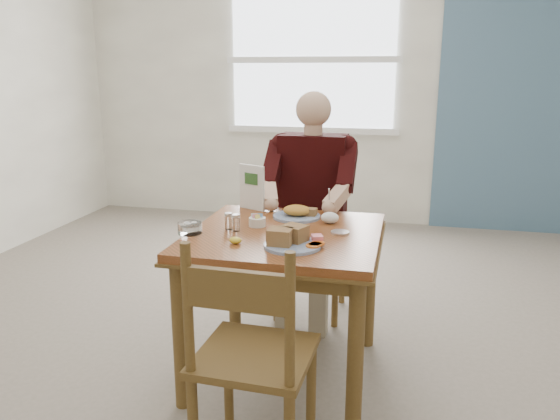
% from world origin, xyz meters
% --- Properties ---
extents(floor, '(6.00, 6.00, 0.00)m').
position_xyz_m(floor, '(0.00, 0.00, 0.00)').
color(floor, '#6E6759').
rests_on(floor, ground).
extents(wall_back, '(5.50, 0.00, 5.50)m').
position_xyz_m(wall_back, '(0.00, 3.00, 1.40)').
color(wall_back, white).
rests_on(wall_back, ground).
extents(accent_panel, '(1.60, 0.02, 2.80)m').
position_xyz_m(accent_panel, '(1.60, 2.98, 1.40)').
color(accent_panel, slate).
rests_on(accent_panel, ground).
extents(lemon_wedge, '(0.06, 0.05, 0.03)m').
position_xyz_m(lemon_wedge, '(-0.17, -0.23, 0.77)').
color(lemon_wedge, yellow).
rests_on(lemon_wedge, table).
extents(napkin, '(0.10, 0.09, 0.06)m').
position_xyz_m(napkin, '(0.19, 0.20, 0.78)').
color(napkin, white).
rests_on(napkin, table).
extents(metal_dish, '(0.10, 0.10, 0.01)m').
position_xyz_m(metal_dish, '(0.26, 0.03, 0.76)').
color(metal_dish, silver).
rests_on(metal_dish, table).
extents(window, '(1.72, 0.04, 1.42)m').
position_xyz_m(window, '(-0.40, 2.97, 1.60)').
color(window, white).
rests_on(window, wall_back).
extents(table, '(0.92, 0.92, 0.75)m').
position_xyz_m(table, '(0.00, 0.00, 0.64)').
color(table, brown).
rests_on(table, ground).
extents(chair_far, '(0.42, 0.42, 0.95)m').
position_xyz_m(chair_far, '(0.00, 0.80, 0.48)').
color(chair_far, brown).
rests_on(chair_far, ground).
extents(chair_near, '(0.43, 0.43, 0.95)m').
position_xyz_m(chair_near, '(0.04, -0.72, 0.48)').
color(chair_near, brown).
rests_on(chair_near, ground).
extents(diner, '(0.53, 0.56, 1.39)m').
position_xyz_m(diner, '(0.00, 0.71, 0.81)').
color(diner, gray).
rests_on(diner, chair_far).
extents(near_plate, '(0.29, 0.29, 0.08)m').
position_xyz_m(near_plate, '(0.08, -0.21, 0.78)').
color(near_plate, white).
rests_on(near_plate, table).
extents(far_plate, '(0.27, 0.27, 0.07)m').
position_xyz_m(far_plate, '(0.01, 0.27, 0.78)').
color(far_plate, white).
rests_on(far_plate, table).
extents(caddy, '(0.11, 0.11, 0.06)m').
position_xyz_m(caddy, '(-0.16, 0.06, 0.77)').
color(caddy, white).
rests_on(caddy, table).
extents(shakers, '(0.09, 0.07, 0.08)m').
position_xyz_m(shakers, '(-0.25, -0.03, 0.79)').
color(shakers, white).
rests_on(shakers, table).
extents(creamer, '(0.12, 0.12, 0.05)m').
position_xyz_m(creamer, '(-0.43, -0.13, 0.78)').
color(creamer, white).
rests_on(creamer, table).
extents(menu, '(0.16, 0.08, 0.25)m').
position_xyz_m(menu, '(-0.27, 0.39, 0.88)').
color(menu, white).
rests_on(menu, table).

